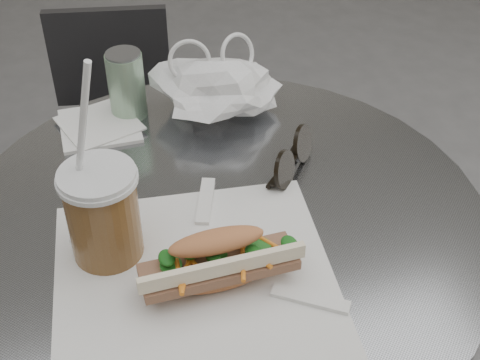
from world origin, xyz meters
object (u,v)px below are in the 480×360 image
object	(u,v)px
banh_mi	(218,261)
drink_can	(126,85)
iced_coffee	(103,213)
sunglasses	(292,159)
chair_far	(120,173)
cafe_table	(224,335)

from	to	relation	value
banh_mi	drink_can	bearing A→B (deg)	95.18
banh_mi	iced_coffee	distance (m)	0.16
sunglasses	drink_can	xyz separation A→B (m)	(-0.21, 0.23, 0.04)
iced_coffee	sunglasses	world-z (taller)	iced_coffee
chair_far	iced_coffee	distance (m)	0.87
chair_far	iced_coffee	bearing A→B (deg)	95.11
chair_far	banh_mi	world-z (taller)	banh_mi
chair_far	drink_can	world-z (taller)	drink_can
sunglasses	drink_can	size ratio (longest dim) A/B	0.98
chair_far	iced_coffee	world-z (taller)	iced_coffee
sunglasses	banh_mi	bearing A→B (deg)	-178.93
iced_coffee	drink_can	bearing A→B (deg)	76.13
banh_mi	sunglasses	size ratio (longest dim) A/B	2.10
drink_can	cafe_table	bearing A→B (deg)	-73.92
sunglasses	iced_coffee	bearing A→B (deg)	150.39
chair_far	banh_mi	xyz separation A→B (m)	(0.05, -0.81, 0.47)
chair_far	cafe_table	bearing A→B (deg)	108.49
chair_far	banh_mi	size ratio (longest dim) A/B	2.90
iced_coffee	drink_can	size ratio (longest dim) A/B	2.50
iced_coffee	chair_far	bearing A→B (deg)	84.24
cafe_table	sunglasses	size ratio (longest dim) A/B	6.61
banh_mi	drink_can	size ratio (longest dim) A/B	2.06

